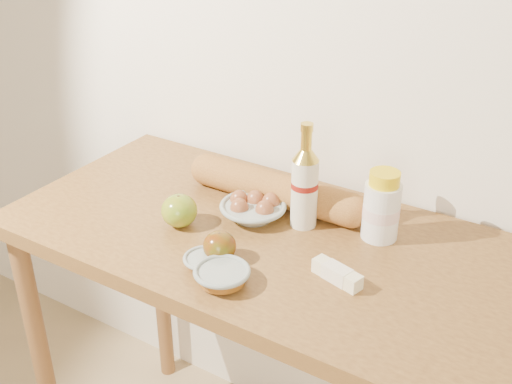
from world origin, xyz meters
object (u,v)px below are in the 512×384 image
table (263,277)px  cream_bottle (382,208)px  bourbon_bottle (305,185)px  baguette (275,189)px  egg_bowl (253,208)px

table → cream_bottle: cream_bottle is taller
bourbon_bottle → cream_bottle: (0.17, 0.04, -0.03)m
bourbon_bottle → cream_bottle: bearing=25.6°
baguette → cream_bottle: bearing=-2.0°
table → bourbon_bottle: bourbon_bottle is taller
egg_bowl → baguette: bearing=83.0°
cream_bottle → egg_bowl: (-0.29, -0.07, -0.05)m
cream_bottle → baguette: size_ratio=0.33×
table → bourbon_bottle: 0.25m
bourbon_bottle → baguette: 0.13m
cream_bottle → baguette: cream_bottle is taller
bourbon_bottle → baguette: bearing=165.8°
bourbon_bottle → baguette: (-0.11, 0.05, -0.06)m
egg_bowl → cream_bottle: bearing=14.5°
table → egg_bowl: egg_bowl is taller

